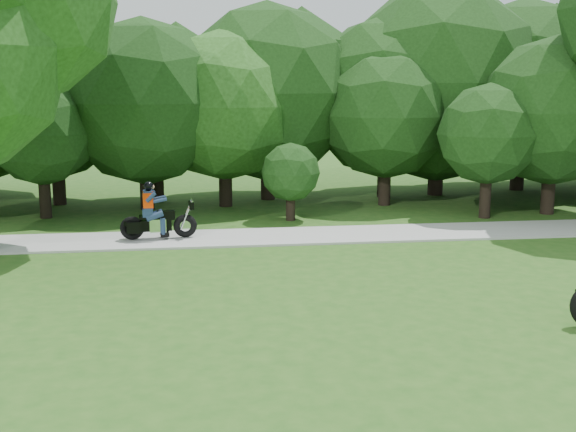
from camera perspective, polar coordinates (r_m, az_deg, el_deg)
name	(u,v)px	position (r m, az deg, el deg)	size (l,w,h in m)	color
ground	(461,331)	(13.00, 13.51, -8.81)	(100.00, 100.00, 0.00)	#245217
walkway	(356,234)	(20.38, 5.40, -1.44)	(60.00, 2.20, 0.06)	#9B9B96
tree_line	(351,97)	(26.65, 5.02, 9.36)	(40.50, 11.74, 7.93)	black
touring_motorcycle	(154,218)	(19.78, -10.56, -0.16)	(2.07, 0.70, 1.58)	black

